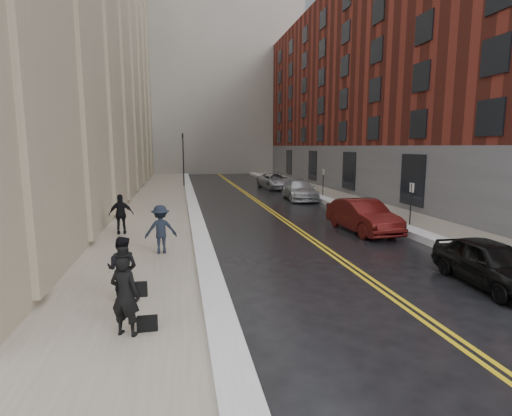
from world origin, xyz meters
name	(u,v)px	position (x,y,z in m)	size (l,w,h in m)	color
ground	(303,304)	(0.00, 0.00, 0.00)	(160.00, 160.00, 0.00)	black
sidewalk_left	(156,209)	(-4.50, 16.00, 0.07)	(4.00, 64.00, 0.15)	gray
sidewalk_right	(358,203)	(9.00, 16.00, 0.07)	(3.00, 64.00, 0.15)	gray
lane_stripe_a	(264,207)	(2.38, 16.00, 0.00)	(0.12, 64.00, 0.01)	gold
lane_stripe_b	(268,207)	(2.62, 16.00, 0.00)	(0.12, 64.00, 0.01)	gold
snow_ridge_left	(193,207)	(-2.20, 16.00, 0.13)	(0.70, 60.80, 0.26)	white
snow_ridge_right	(333,203)	(7.15, 16.00, 0.15)	(0.85, 60.80, 0.30)	white
building_right	(419,87)	(17.50, 23.00, 9.00)	(14.00, 50.00, 18.00)	maroon
tower_far_center	(201,0)	(1.00, 56.00, 26.00)	(28.00, 16.00, 52.00)	gray
tower_far_right	(270,47)	(14.00, 66.00, 22.00)	(22.00, 18.00, 44.00)	slate
tower_far_left	(125,3)	(-12.00, 72.00, 30.00)	(22.00, 18.00, 60.00)	slate
traffic_signal	(183,155)	(-2.60, 30.00, 3.08)	(0.18, 0.15, 5.20)	black
parking_sign_near	(411,201)	(7.90, 8.00, 1.36)	(0.06, 0.35, 2.23)	black
parking_sign_far	(323,180)	(7.90, 20.00, 1.36)	(0.06, 0.35, 2.23)	black
car_black	(491,263)	(5.63, 0.26, 0.67)	(1.58, 3.92, 1.34)	black
car_maroon	(363,216)	(5.30, 7.71, 0.76)	(1.61, 4.62, 1.52)	#460E0C
car_silver_near	(299,190)	(5.77, 19.26, 0.73)	(2.05, 5.03, 1.46)	#AEB2B6
car_silver_far	(276,181)	(5.89, 27.10, 0.74)	(2.47, 5.35, 1.49)	#A8ABB1
pedestrian_main	(125,295)	(-4.15, -1.23, 0.99)	(0.62, 0.40, 1.69)	black
pedestrian_a	(122,269)	(-4.45, 0.68, 0.97)	(0.80, 0.62, 1.64)	black
pedestrian_b	(161,229)	(-3.72, 5.12, 1.02)	(1.12, 0.65, 1.74)	black
pedestrian_c	(121,214)	(-5.55, 8.68, 1.03)	(1.03, 0.43, 1.75)	black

